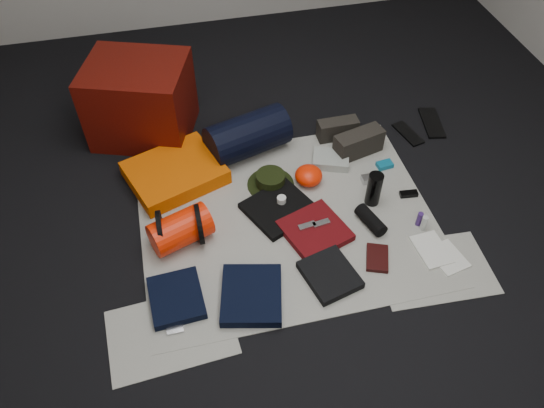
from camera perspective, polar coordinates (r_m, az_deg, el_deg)
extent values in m
cube|color=black|center=(2.95, 1.62, -1.79)|extent=(4.50, 4.50, 0.02)
cube|color=beige|center=(2.94, 1.62, -1.63)|extent=(1.60, 1.30, 0.01)
cube|color=beige|center=(2.59, -10.81, -13.38)|extent=(0.61, 0.44, 0.00)
cube|color=beige|center=(2.86, 17.00, -6.73)|extent=(0.60, 0.43, 0.00)
cube|color=#550C06|center=(3.43, -13.98, 10.77)|extent=(0.72, 0.66, 0.49)
cube|color=#F05C02|center=(3.17, -10.38, 3.33)|extent=(0.64, 0.58, 0.09)
cylinder|color=#FD2404|center=(2.81, -9.81, -2.71)|extent=(0.36, 0.28, 0.19)
cylinder|color=black|center=(2.81, -11.87, -2.85)|extent=(0.02, 0.22, 0.22)
cylinder|color=black|center=(2.80, -7.83, -2.16)|extent=(0.03, 0.22, 0.22)
cylinder|color=black|center=(3.25, -2.64, 7.38)|extent=(0.55, 0.39, 0.26)
cylinder|color=black|center=(3.12, -0.15, 2.14)|extent=(0.33, 0.33, 0.01)
cylinder|color=black|center=(3.09, -0.15, 2.67)|extent=(0.17, 0.17, 0.08)
cube|color=#2B2721|center=(3.42, 7.07, 8.00)|extent=(0.26, 0.10, 0.13)
cube|color=#2B2721|center=(3.31, 9.29, 6.48)|extent=(0.33, 0.19, 0.15)
cube|color=black|center=(3.57, 14.41, 7.35)|extent=(0.14, 0.25, 0.01)
cube|color=black|center=(3.69, 16.81, 8.36)|extent=(0.17, 0.32, 0.02)
cube|color=black|center=(2.65, -10.25, -9.89)|extent=(0.27, 0.30, 0.04)
cube|color=black|center=(2.62, -2.22, -9.75)|extent=(0.36, 0.39, 0.05)
cube|color=black|center=(2.70, 6.24, -7.58)|extent=(0.30, 0.32, 0.04)
cube|color=black|center=(2.97, 0.79, -0.46)|extent=(0.45, 0.44, 0.03)
cube|color=#5A090D|center=(2.87, 4.63, -2.87)|extent=(0.40, 0.40, 0.04)
ellipsoid|color=#FD2404|center=(3.10, 3.96, 3.07)|extent=(0.17, 0.17, 0.11)
cube|color=#9BA29A|center=(3.25, 6.35, 4.77)|extent=(0.26, 0.23, 0.05)
cylinder|color=black|center=(3.00, 10.92, 1.60)|extent=(0.09, 0.09, 0.21)
cylinder|color=black|center=(2.93, 10.58, -1.72)|extent=(0.13, 0.21, 0.08)
cube|color=#B7B8BC|center=(3.18, 10.43, 2.68)|extent=(0.09, 0.06, 0.04)
cube|color=#0E6688|center=(3.29, 12.03, 4.15)|extent=(0.10, 0.07, 0.03)
cylinder|color=#3B1F65|center=(2.99, 15.57, -1.56)|extent=(0.03, 0.03, 0.09)
cylinder|color=beige|center=(2.97, 16.03, -1.99)|extent=(0.04, 0.04, 0.10)
cube|color=black|center=(2.81, 11.25, -5.72)|extent=(0.16, 0.20, 0.02)
cube|color=silver|center=(2.92, 16.79, -4.73)|extent=(0.17, 0.23, 0.01)
cube|color=silver|center=(2.92, 18.38, -5.45)|extent=(0.19, 0.22, 0.01)
cube|color=black|center=(3.15, 14.48, 1.06)|extent=(0.11, 0.05, 0.03)
cube|color=#B7B8BC|center=(2.59, -10.44, -12.81)|extent=(0.08, 0.08, 0.01)
cylinder|color=silver|center=(2.97, 1.03, 0.47)|extent=(0.05, 0.05, 0.04)
cube|color=#B7B8BC|center=(2.85, 3.78, -2.36)|extent=(0.10, 0.05, 0.01)
cube|color=#B7B8BC|center=(2.87, 5.32, -2.07)|extent=(0.10, 0.05, 0.01)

